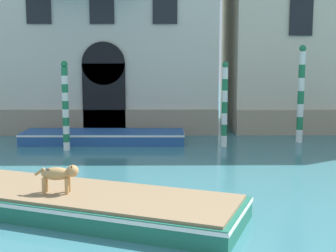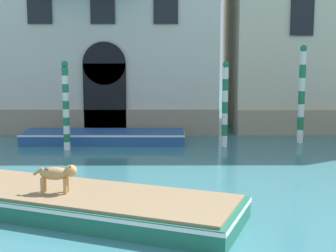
# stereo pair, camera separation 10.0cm
# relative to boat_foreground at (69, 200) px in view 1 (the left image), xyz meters

# --- Properties ---
(boat_foreground) EXTENTS (8.28, 5.06, 0.51)m
(boat_foreground) POSITION_rel_boat_foreground_xyz_m (0.00, 0.00, 0.00)
(boat_foreground) COLOR #1E6651
(boat_foreground) RESTS_ON ground_plane
(dog_on_deck) EXTENTS (0.99, 0.31, 0.66)m
(dog_on_deck) POSITION_rel_boat_foreground_xyz_m (-0.15, -0.23, 0.67)
(dog_on_deck) COLOR tan
(dog_on_deck) RESTS_ON boat_foreground
(boat_moored_near_palazzo) EXTENTS (6.70, 1.95, 0.48)m
(boat_moored_near_palazzo) POSITION_rel_boat_foreground_xyz_m (-0.31, 8.84, -0.02)
(boat_moored_near_palazzo) COLOR #234C8C
(boat_moored_near_palazzo) RESTS_ON ground_plane
(mooring_pole_0) EXTENTS (0.25, 0.25, 3.39)m
(mooring_pole_0) POSITION_rel_boat_foreground_xyz_m (-1.53, 7.27, 1.44)
(mooring_pole_0) COLOR white
(mooring_pole_0) RESTS_ON ground_plane
(mooring_pole_2) EXTENTS (0.28, 0.28, 4.02)m
(mooring_pole_2) POSITION_rel_boat_foreground_xyz_m (7.85, 8.83, 1.76)
(mooring_pole_2) COLOR white
(mooring_pole_2) RESTS_ON ground_plane
(mooring_pole_3) EXTENTS (0.24, 0.24, 3.36)m
(mooring_pole_3) POSITION_rel_boat_foreground_xyz_m (4.58, 7.91, 1.42)
(mooring_pole_3) COLOR white
(mooring_pole_3) RESTS_ON ground_plane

